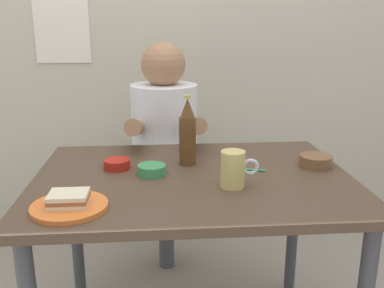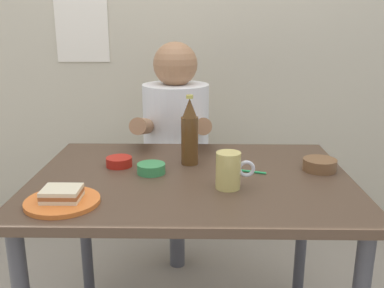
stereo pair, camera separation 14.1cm
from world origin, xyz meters
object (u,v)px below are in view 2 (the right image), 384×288
at_px(sandwich, 62,194).
at_px(condiment_bowl_brown, 320,164).
at_px(dining_table, 192,200).
at_px(beer_mug, 229,170).
at_px(stool, 177,204).
at_px(person_seated, 176,127).
at_px(plate_orange, 62,202).
at_px(beer_bottle, 190,133).

height_order(sandwich, condiment_bowl_brown, sandwich).
xyz_separation_m(dining_table, beer_mug, (0.12, -0.12, 0.15)).
distance_m(stool, sandwich, 1.02).
distance_m(sandwich, beer_mug, 0.52).
bearing_deg(condiment_bowl_brown, dining_table, -172.32).
height_order(person_seated, sandwich, person_seated).
bearing_deg(beer_mug, sandwich, -164.95).
xyz_separation_m(plate_orange, condiment_bowl_brown, (0.84, 0.31, 0.02)).
bearing_deg(condiment_bowl_brown, stool, 134.04).
xyz_separation_m(sandwich, beer_bottle, (0.37, 0.38, 0.09)).
height_order(stool, beer_bottle, beer_bottle).
bearing_deg(plate_orange, dining_table, 33.45).
height_order(stool, plate_orange, plate_orange).
xyz_separation_m(dining_table, beer_bottle, (-0.01, 0.13, 0.21)).
distance_m(plate_orange, beer_mug, 0.52).
relative_size(beer_bottle, condiment_bowl_brown, 2.18).
distance_m(person_seated, beer_mug, 0.76).
relative_size(stool, condiment_bowl_brown, 3.75).
distance_m(dining_table, person_seated, 0.64).
xyz_separation_m(dining_table, person_seated, (-0.09, 0.62, 0.12)).
height_order(beer_bottle, condiment_bowl_brown, beer_bottle).
xyz_separation_m(stool, condiment_bowl_brown, (0.55, -0.57, 0.41)).
height_order(dining_table, stool, dining_table).
relative_size(person_seated, condiment_bowl_brown, 6.00).
height_order(stool, sandwich, sandwich).
bearing_deg(sandwich, person_seated, 71.61).
relative_size(person_seated, plate_orange, 3.27).
relative_size(sandwich, condiment_bowl_brown, 0.92).
bearing_deg(stool, plate_orange, -108.17).
bearing_deg(dining_table, beer_mug, -43.54).
xyz_separation_m(dining_table, plate_orange, (-0.38, -0.25, 0.10)).
bearing_deg(stool, beer_bottle, -81.10).
bearing_deg(beer_mug, beer_bottle, 118.28).
xyz_separation_m(dining_table, condiment_bowl_brown, (0.46, 0.06, 0.12)).
xyz_separation_m(beer_bottle, condiment_bowl_brown, (0.47, -0.07, -0.10)).
xyz_separation_m(person_seated, beer_bottle, (0.08, -0.49, 0.09)).
distance_m(person_seated, plate_orange, 0.91).
relative_size(sandwich, beer_mug, 0.87).
relative_size(dining_table, sandwich, 10.00).
height_order(plate_orange, condiment_bowl_brown, condiment_bowl_brown).
height_order(plate_orange, sandwich, sandwich).
distance_m(plate_orange, condiment_bowl_brown, 0.89).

